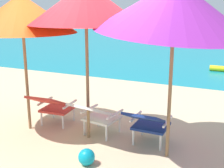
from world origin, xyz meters
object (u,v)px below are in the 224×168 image
at_px(lounge_chair_left, 52,105).
at_px(lounge_chair_right, 148,122).
at_px(beach_ball, 87,157).
at_px(beach_umbrella_center, 86,4).
at_px(lounge_chair_center, 96,114).
at_px(beach_umbrella_left, 22,14).
at_px(beach_umbrella_right, 174,7).

bearing_deg(lounge_chair_left, lounge_chair_right, -2.42).
relative_size(lounge_chair_left, beach_ball, 3.88).
bearing_deg(beach_umbrella_center, lounge_chair_center, 31.98).
xyz_separation_m(lounge_chair_left, lounge_chair_center, (0.91, -0.08, 0.00)).
xyz_separation_m(lounge_chair_center, beach_umbrella_left, (-1.25, -0.15, 1.60)).
height_order(lounge_chair_right, beach_umbrella_left, beach_umbrella_left).
height_order(lounge_chair_right, beach_ball, lounge_chair_right).
relative_size(beach_umbrella_left, beach_umbrella_center, 0.94).
distance_m(beach_umbrella_center, beach_umbrella_right, 1.35).
relative_size(beach_umbrella_center, beach_ball, 10.55).
relative_size(beach_umbrella_right, beach_ball, 11.76).
relative_size(lounge_chair_left, beach_umbrella_right, 0.33).
bearing_deg(lounge_chair_center, lounge_chair_left, 174.72).
bearing_deg(beach_umbrella_center, lounge_chair_right, 4.42).
relative_size(beach_umbrella_center, beach_umbrella_right, 0.90).
distance_m(lounge_chair_center, beach_umbrella_right, 2.12).
distance_m(beach_umbrella_left, beach_umbrella_center, 1.15).
distance_m(lounge_chair_left, lounge_chair_right, 1.80).
bearing_deg(lounge_chair_right, beach_ball, -124.60).
xyz_separation_m(lounge_chair_center, lounge_chair_right, (0.88, 0.01, 0.00)).
height_order(beach_umbrella_left, beach_umbrella_right, beach_umbrella_right).
relative_size(lounge_chair_right, beach_umbrella_right, 0.32).
height_order(beach_umbrella_left, beach_umbrella_center, beach_umbrella_center).
xyz_separation_m(lounge_chair_center, beach_umbrella_right, (1.23, -0.16, 1.72)).
height_order(lounge_chair_center, lounge_chair_right, same).
xyz_separation_m(beach_umbrella_left, beach_ball, (1.53, -0.70, -1.88)).
distance_m(lounge_chair_center, beach_ball, 0.95).
bearing_deg(beach_umbrella_right, lounge_chair_center, 172.53).
bearing_deg(beach_ball, lounge_chair_right, 55.40).
bearing_deg(beach_ball, beach_umbrella_right, 36.16).
xyz_separation_m(beach_umbrella_center, beach_umbrella_right, (1.34, -0.09, -0.03)).
height_order(beach_umbrella_left, beach_ball, beach_umbrella_left).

